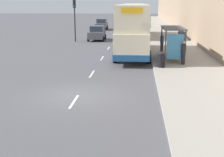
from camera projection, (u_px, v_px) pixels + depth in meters
name	position (u px, v px, depth m)	size (l,w,h in m)	color
ground_plane	(78.00, 96.00, 15.44)	(220.00, 220.00, 0.00)	#515156
pavement	(160.00, 29.00, 52.15)	(5.00, 93.00, 0.14)	#A39E93
lane_mark_0	(74.00, 102.00, 14.53)	(0.12, 2.00, 0.01)	silver
lane_mark_1	(92.00, 74.00, 20.09)	(0.12, 2.00, 0.01)	silver
lane_mark_2	(102.00, 58.00, 25.66)	(0.12, 2.00, 0.01)	silver
lane_mark_3	(109.00, 48.00, 31.23)	(0.12, 2.00, 0.01)	silver
lane_mark_4	(113.00, 41.00, 36.80)	(0.12, 2.00, 0.01)	silver
bus_shelter	(175.00, 38.00, 23.78)	(1.60, 4.20, 2.48)	#4C4C51
double_decker_bus_near	(133.00, 29.00, 26.48)	(2.85, 11.10, 4.30)	beige
double_decker_bus_ahead	(134.00, 19.00, 40.89)	(2.85, 11.44, 4.30)	beige
car_0	(97.00, 33.00, 37.54)	(1.95, 3.87, 1.72)	#4C5156
car_1	(136.00, 22.00, 57.56)	(1.93, 3.98, 1.67)	#4C5156
car_2	(102.00, 24.00, 51.89)	(1.93, 4.13, 1.78)	#4C5156
pedestrian_at_shelter	(162.00, 43.00, 27.90)	(0.33, 0.33, 1.65)	#23232D
pedestrian_1	(183.00, 53.00, 22.27)	(0.33, 0.33, 1.68)	#23232D
litter_bin	(161.00, 60.00, 21.39)	(0.55, 0.55, 1.05)	black
traffic_light_far_kerb	(75.00, 13.00, 35.75)	(0.30, 0.32, 4.86)	black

